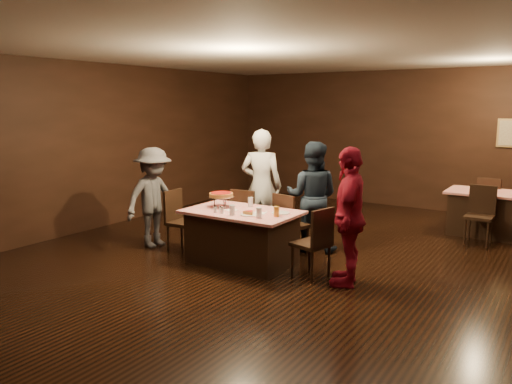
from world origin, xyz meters
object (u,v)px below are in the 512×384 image
glass_front_right (259,213)px  chair_back_far (492,203)px  back_table (486,213)px  chair_end_right (311,242)px  chair_back_near (479,216)px  glass_back (251,202)px  chair_far_right (292,224)px  chair_far_left (248,218)px  main_table (242,237)px  chair_end_left (183,221)px  diner_grey_knit (154,197)px  pizza_stand (221,195)px  plate_empty (281,213)px  glass_amber (276,211)px  diner_navy_hoodie (312,197)px  diner_white_jacket (261,186)px  glass_front_left (232,210)px  diner_red_shirt (349,217)px

glass_front_right → chair_back_far: bearing=63.5°
back_table → chair_end_right: 3.95m
chair_back_near → glass_back: (-2.73, -2.62, 0.37)m
chair_far_right → glass_back: chair_far_right is taller
chair_far_left → glass_front_right: (0.85, -1.00, 0.37)m
main_table → chair_end_left: 1.10m
chair_back_far → glass_back: chair_back_far is taller
diner_grey_knit → pizza_stand: 1.29m
plate_empty → glass_amber: (0.05, -0.20, 0.06)m
chair_end_right → chair_back_far: same height
back_table → glass_back: bearing=-129.4°
diner_navy_hoodie → diner_grey_knit: 2.51m
chair_end_right → chair_back_far: 4.50m
chair_far_right → diner_navy_hoodie: diner_navy_hoodie is taller
glass_amber → diner_white_jacket: bearing=129.8°
diner_white_jacket → chair_far_left: bearing=69.2°
chair_end_left → glass_amber: bearing=-95.4°
chair_far_right → glass_front_left: size_ratio=6.79×
chair_back_far → back_table: bearing=102.7°
glass_front_left → diner_grey_knit: bearing=171.3°
back_table → glass_front_left: (-2.63, -3.92, 0.46)m
chair_far_left → glass_front_right: chair_far_left is taller
diner_navy_hoodie → glass_front_right: bearing=70.9°
main_table → glass_amber: (0.60, -0.05, 0.46)m
diner_white_jacket → glass_front_left: (0.45, -1.45, -0.09)m
glass_front_left → diner_navy_hoodie: bearing=71.4°
chair_far_right → chair_end_left: same height
chair_far_right → chair_end_right: size_ratio=1.00×
back_table → diner_grey_knit: diner_grey_knit is taller
glass_back → pizza_stand: bearing=-144.5°
chair_end_left → glass_back: bearing=-77.7°
chair_far_left → glass_back: (0.35, -0.45, 0.37)m
main_table → chair_far_left: bearing=118.1°
diner_white_jacket → chair_back_near: bearing=-170.5°
pizza_stand → plate_empty: bearing=6.0°
back_table → pizza_stand: size_ratio=3.42×
chair_back_near → diner_white_jacket: diner_white_jacket is taller
diner_navy_hoodie → glass_front_left: bearing=55.8°
chair_end_right → glass_front_left: bearing=-59.7°
main_table → glass_front_left: (0.05, -0.30, 0.46)m
diner_white_jacket → plate_empty: size_ratio=7.47×
diner_white_jacket → diner_red_shirt: 2.29m
plate_empty → pizza_stand: bearing=-174.0°
plate_empty → glass_back: size_ratio=1.79×
chair_back_near → chair_end_right: bearing=-117.6°
diner_navy_hoodie → pizza_stand: bearing=33.8°
chair_end_right → chair_back_far: (1.58, 4.22, 0.00)m
main_table → glass_front_right: size_ratio=11.43×
diner_navy_hoodie → glass_front_left: 1.52m
back_table → chair_far_left: bearing=-137.0°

